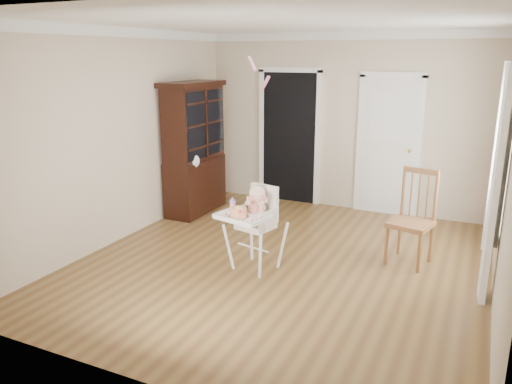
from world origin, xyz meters
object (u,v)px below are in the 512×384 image
at_px(china_cabinet, 194,148).
at_px(sippy_cup, 233,205).
at_px(cake, 239,212).
at_px(dining_chair, 412,221).
at_px(high_chair, 255,218).

bearing_deg(china_cabinet, sippy_cup, -47.53).
relative_size(cake, dining_chair, 0.21).
xyz_separation_m(sippy_cup, dining_chair, (1.81, 1.01, -0.23)).
relative_size(high_chair, sippy_cup, 5.96).
bearing_deg(high_chair, cake, -96.35).
bearing_deg(china_cabinet, high_chair, -41.88).
bearing_deg(high_chair, sippy_cup, -147.91).
xyz_separation_m(cake, dining_chair, (1.66, 1.17, -0.22)).
distance_m(high_chair, china_cabinet, 2.40).
xyz_separation_m(cake, china_cabinet, (-1.67, 1.82, 0.26)).
bearing_deg(dining_chair, cake, -131.84).
height_order(sippy_cup, china_cabinet, china_cabinet).
bearing_deg(sippy_cup, dining_chair, 29.14).
distance_m(cake, china_cabinet, 2.49).
distance_m(cake, dining_chair, 2.04).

